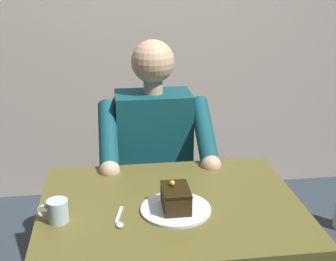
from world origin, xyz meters
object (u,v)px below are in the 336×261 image
Objects in this scene: seated_person at (156,165)px; dessert_spoon at (119,220)px; dining_table at (171,226)px; coffee_cup at (57,210)px; cake_slice at (176,198)px; chair at (152,176)px.

seated_person is 8.66× the size of dessert_spoon.
dining_table is 0.43m from coffee_cup.
cake_slice reaches higher than dessert_spoon.
seated_person is at bearing -90.00° from dining_table.
dining_table is 1.06× the size of chair.
seated_person reaches higher than cake_slice.
cake_slice is at bearing 90.98° from seated_person.
cake_slice is (-0.01, 0.58, 0.13)m from seated_person.
coffee_cup is at bearing 10.44° from dining_table.
chair is 0.74× the size of seated_person.
chair is 8.46× the size of coffee_cup.
dining_table is at bearing -169.56° from coffee_cup.
seated_person reaches higher than dining_table.
cake_slice is (-0.01, 0.75, 0.27)m from chair.
chair is 6.48× the size of cake_slice.
coffee_cup is (0.40, 0.77, 0.27)m from chair.
coffee_cup is (0.41, 0.02, -0.01)m from cake_slice.
chair is 0.86m from dessert_spoon.
chair is at bearing -117.48° from coffee_cup.
dessert_spoon is (0.19, 0.10, 0.10)m from dining_table.
chair reaches higher than cake_slice.
chair reaches higher than dining_table.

